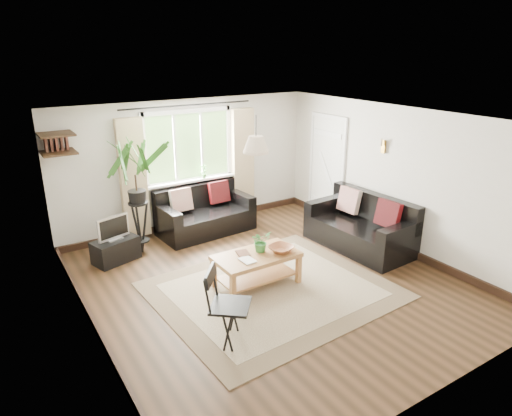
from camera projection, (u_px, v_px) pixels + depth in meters
floor at (271, 283)px, 6.71m from camera, size 5.50×5.50×0.00m
ceiling at (273, 119)px, 5.90m from camera, size 5.50×5.50×0.00m
wall_back at (189, 165)px, 8.49m from camera, size 5.00×0.02×2.40m
wall_front at (442, 291)px, 4.11m from camera, size 5.00×0.02×2.40m
wall_left at (85, 246)px, 5.04m from camera, size 0.02×5.50×2.40m
wall_right at (396, 179)px, 7.56m from camera, size 0.02×5.50×2.40m
rug at (272, 290)px, 6.49m from camera, size 3.28×2.86×0.02m
window at (189, 146)px, 8.34m from camera, size 2.50×0.16×2.16m
door at (327, 169)px, 8.97m from camera, size 0.06×0.96×2.06m
corner_shelf at (57, 143)px, 6.92m from camera, size 0.50×0.50×0.34m
pendant_lamp at (256, 140)px, 6.33m from camera, size 0.36×0.36×0.54m
wall_sconce at (382, 144)px, 7.58m from camera, size 0.12×0.12×0.28m
sofa_back at (206, 212)px, 8.41m from camera, size 1.77×0.97×0.81m
sofa_right at (359, 224)px, 7.75m from camera, size 1.88×1.02×0.86m
coffee_table at (256, 270)px, 6.57m from camera, size 1.21×0.66×0.49m
table_plant at (261, 241)px, 6.53m from camera, size 0.30×0.27×0.31m
bowl at (281, 249)px, 6.56m from camera, size 0.42×0.42×0.09m
book_a at (242, 262)px, 6.24m from camera, size 0.18×0.25×0.02m
book_b at (237, 254)px, 6.46m from camera, size 0.22×0.26×0.02m
tv_stand at (116, 250)px, 7.33m from camera, size 0.79×0.58×0.38m
tv at (113, 227)px, 7.20m from camera, size 0.57×0.33×0.41m
palm_stand at (137, 198)px, 7.39m from camera, size 0.94×0.94×1.92m
folding_chair at (230, 307)px, 5.22m from camera, size 0.68×0.68×0.93m
sill_plant at (204, 171)px, 8.57m from camera, size 0.14×0.10×0.27m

